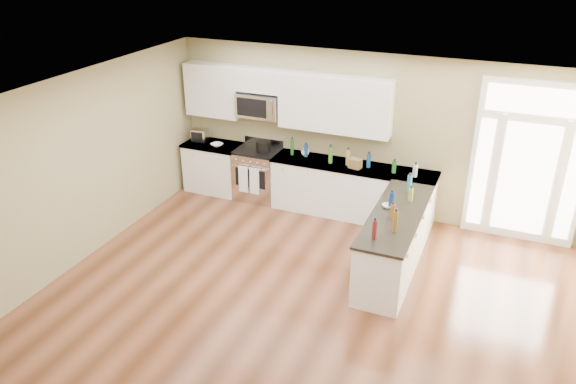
% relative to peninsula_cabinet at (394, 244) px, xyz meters
% --- Properties ---
extents(ground, '(8.00, 8.00, 0.00)m').
position_rel_peninsula_cabinet_xyz_m(ground, '(-0.93, -2.24, -0.43)').
color(ground, '#512A16').
extents(room_shell, '(8.00, 8.00, 8.00)m').
position_rel_peninsula_cabinet_xyz_m(room_shell, '(-0.93, -2.24, 1.27)').
color(room_shell, tan).
rests_on(room_shell, ground).
extents(back_cabinet_left, '(1.10, 0.66, 0.94)m').
position_rel_peninsula_cabinet_xyz_m(back_cabinet_left, '(-3.80, 1.45, 0.00)').
color(back_cabinet_left, white).
rests_on(back_cabinet_left, ground).
extents(back_cabinet_right, '(2.85, 0.66, 0.94)m').
position_rel_peninsula_cabinet_xyz_m(back_cabinet_right, '(-1.08, 1.45, 0.00)').
color(back_cabinet_right, white).
rests_on(back_cabinet_right, ground).
extents(peninsula_cabinet, '(0.69, 2.32, 0.94)m').
position_rel_peninsula_cabinet_xyz_m(peninsula_cabinet, '(0.00, 0.00, 0.00)').
color(peninsula_cabinet, white).
rests_on(peninsula_cabinet, ground).
extents(upper_cabinet_left, '(1.04, 0.33, 0.95)m').
position_rel_peninsula_cabinet_xyz_m(upper_cabinet_left, '(-3.81, 1.59, 1.49)').
color(upper_cabinet_left, white).
rests_on(upper_cabinet_left, room_shell).
extents(upper_cabinet_right, '(1.94, 0.33, 0.95)m').
position_rel_peninsula_cabinet_xyz_m(upper_cabinet_right, '(-1.50, 1.59, 1.49)').
color(upper_cabinet_right, white).
rests_on(upper_cabinet_right, room_shell).
extents(upper_cabinet_short, '(0.82, 0.33, 0.40)m').
position_rel_peninsula_cabinet_xyz_m(upper_cabinet_short, '(-2.88, 1.59, 1.77)').
color(upper_cabinet_short, white).
rests_on(upper_cabinet_short, room_shell).
extents(microwave, '(0.78, 0.41, 0.42)m').
position_rel_peninsula_cabinet_xyz_m(microwave, '(-2.88, 1.56, 1.33)').
color(microwave, silver).
rests_on(microwave, room_shell).
extents(entry_door, '(1.70, 0.10, 2.60)m').
position_rel_peninsula_cabinet_xyz_m(entry_door, '(1.62, 1.71, 0.87)').
color(entry_door, white).
rests_on(entry_door, ground).
extents(kitchen_range, '(0.79, 0.69, 1.08)m').
position_rel_peninsula_cabinet_xyz_m(kitchen_range, '(-2.88, 1.45, 0.04)').
color(kitchen_range, silver).
rests_on(kitchen_range, ground).
extents(stockpot, '(0.30, 0.30, 0.21)m').
position_rel_peninsula_cabinet_xyz_m(stockpot, '(-2.76, 1.44, 0.62)').
color(stockpot, black).
rests_on(stockpot, kitchen_range).
extents(toaster_oven, '(0.31, 0.25, 0.24)m').
position_rel_peninsula_cabinet_xyz_m(toaster_oven, '(-4.09, 1.48, 0.62)').
color(toaster_oven, silver).
rests_on(toaster_oven, back_cabinet_left).
extents(cardboard_box, '(0.23, 0.19, 0.16)m').
position_rel_peninsula_cabinet_xyz_m(cardboard_box, '(-1.02, 1.35, 0.59)').
color(cardboard_box, brown).
rests_on(cardboard_box, back_cabinet_right).
extents(bowl_left, '(0.27, 0.27, 0.05)m').
position_rel_peninsula_cabinet_xyz_m(bowl_left, '(-3.67, 1.36, 0.53)').
color(bowl_left, white).
rests_on(bowl_left, back_cabinet_left).
extents(bowl_peninsula, '(0.19, 0.19, 0.05)m').
position_rel_peninsula_cabinet_xyz_m(bowl_peninsula, '(-0.17, 0.12, 0.53)').
color(bowl_peninsula, white).
rests_on(bowl_peninsula, peninsula_cabinet).
extents(cup_counter, '(0.19, 0.19, 0.11)m').
position_rel_peninsula_cabinet_xyz_m(cup_counter, '(-2.00, 1.56, 0.56)').
color(cup_counter, white).
rests_on(cup_counter, back_cabinet_right).
extents(counter_bottles, '(2.38, 2.44, 0.30)m').
position_rel_peninsula_cabinet_xyz_m(counter_bottles, '(-0.62, 0.76, 0.63)').
color(counter_bottles, '#19591E').
rests_on(counter_bottles, back_cabinet_right).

